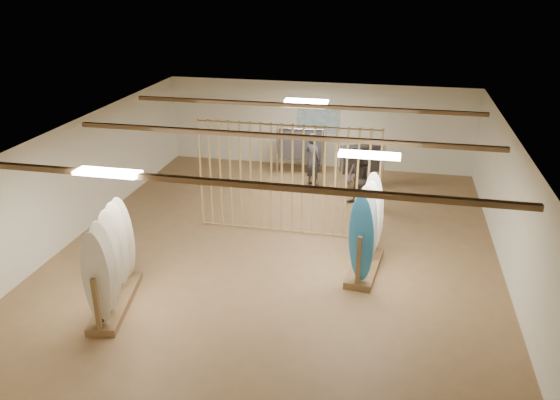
% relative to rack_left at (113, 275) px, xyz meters
% --- Properties ---
extents(floor, '(12.00, 12.00, 0.00)m').
position_rel_rack_left_xyz_m(floor, '(2.63, 3.09, -0.67)').
color(floor, '#936F47').
rests_on(floor, ground).
extents(ceiling, '(12.00, 12.00, 0.00)m').
position_rel_rack_left_xyz_m(ceiling, '(2.63, 3.09, 2.13)').
color(ceiling, gray).
rests_on(ceiling, ground).
extents(wall_back, '(12.00, 0.00, 12.00)m').
position_rel_rack_left_xyz_m(wall_back, '(2.63, 9.09, 0.73)').
color(wall_back, white).
rests_on(wall_back, ground).
extents(wall_front, '(12.00, 0.00, 12.00)m').
position_rel_rack_left_xyz_m(wall_front, '(2.63, -2.91, 0.73)').
color(wall_front, white).
rests_on(wall_front, ground).
extents(wall_left, '(0.00, 12.00, 12.00)m').
position_rel_rack_left_xyz_m(wall_left, '(-2.37, 3.09, 0.73)').
color(wall_left, white).
rests_on(wall_left, ground).
extents(wall_right, '(0.00, 12.00, 12.00)m').
position_rel_rack_left_xyz_m(wall_right, '(7.63, 3.09, 0.73)').
color(wall_right, white).
rests_on(wall_right, ground).
extents(ceiling_slats, '(9.50, 6.12, 0.10)m').
position_rel_rack_left_xyz_m(ceiling_slats, '(2.63, 3.09, 2.05)').
color(ceiling_slats, brown).
rests_on(ceiling_slats, ground).
extents(light_panels, '(1.20, 0.35, 0.06)m').
position_rel_rack_left_xyz_m(light_panels, '(2.63, 3.09, 2.07)').
color(light_panels, white).
rests_on(light_panels, ground).
extents(bamboo_partition, '(4.45, 0.05, 2.78)m').
position_rel_rack_left_xyz_m(bamboo_partition, '(2.63, 3.89, 0.73)').
color(bamboo_partition, tan).
rests_on(bamboo_partition, ground).
extents(poster, '(1.40, 0.03, 0.90)m').
position_rel_rack_left_xyz_m(poster, '(2.63, 9.07, 0.93)').
color(poster, '#367BBF').
rests_on(poster, ground).
extents(rack_left, '(0.95, 2.14, 1.97)m').
position_rel_rack_left_xyz_m(rack_left, '(0.00, 0.00, 0.00)').
color(rack_left, brown).
rests_on(rack_left, floor).
extents(rack_right, '(0.76, 1.81, 2.05)m').
position_rel_rack_left_xyz_m(rack_right, '(4.67, 2.35, 0.02)').
color(rack_right, brown).
rests_on(rack_right, floor).
extents(clothing_rack_a, '(1.45, 0.55, 1.56)m').
position_rel_rack_left_xyz_m(clothing_rack_a, '(2.20, 8.09, 0.34)').
color(clothing_rack_a, silver).
rests_on(clothing_rack_a, floor).
extents(clothing_rack_b, '(1.25, 0.82, 1.42)m').
position_rel_rack_left_xyz_m(clothing_rack_b, '(4.18, 7.36, 0.25)').
color(clothing_rack_b, silver).
rests_on(clothing_rack_b, floor).
extents(shopper_a, '(0.83, 0.80, 1.89)m').
position_rel_rack_left_xyz_m(shopper_a, '(2.76, 7.22, 0.27)').
color(shopper_a, '#2A2931').
rests_on(shopper_a, floor).
extents(shopper_b, '(1.10, 1.08, 1.80)m').
position_rel_rack_left_xyz_m(shopper_b, '(4.23, 5.90, 0.23)').
color(shopper_b, '#352E29').
rests_on(shopper_b, floor).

